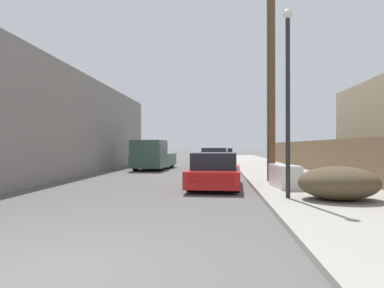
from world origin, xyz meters
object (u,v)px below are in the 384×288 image
(car_parked_mid, at_px, (215,159))
(pickup_truck, at_px, (153,155))
(parked_sports_car_red, at_px, (215,172))
(brush_pile, at_px, (339,183))
(utility_pole, at_px, (271,65))
(street_lamp, at_px, (288,89))
(car_parked_far, at_px, (222,157))
(discarded_fridge, at_px, (285,176))

(car_parked_mid, height_order, pickup_truck, pickup_truck)
(parked_sports_car_red, relative_size, brush_pile, 2.29)
(utility_pole, distance_m, brush_pile, 6.72)
(parked_sports_car_red, distance_m, utility_pole, 4.97)
(utility_pole, bearing_deg, street_lamp, -92.77)
(car_parked_mid, bearing_deg, car_parked_far, 89.73)
(discarded_fridge, height_order, car_parked_mid, car_parked_mid)
(pickup_truck, height_order, street_lamp, street_lamp)
(parked_sports_car_red, height_order, utility_pole, utility_pole)
(car_parked_far, height_order, brush_pile, car_parked_far)
(car_parked_far, bearing_deg, street_lamp, -86.08)
(parked_sports_car_red, bearing_deg, discarded_fridge, -17.24)
(car_parked_mid, relative_size, pickup_truck, 0.77)
(parked_sports_car_red, height_order, street_lamp, street_lamp)
(pickup_truck, bearing_deg, car_parked_mid, -167.82)
(brush_pile, bearing_deg, car_parked_far, 97.58)
(parked_sports_car_red, xyz_separation_m, brush_pile, (3.24, -3.65, -0.03))
(car_parked_mid, height_order, utility_pole, utility_pole)
(car_parked_mid, distance_m, street_lamp, 14.45)
(car_parked_mid, relative_size, street_lamp, 0.86)
(car_parked_mid, bearing_deg, pickup_truck, -166.92)
(car_parked_far, distance_m, pickup_truck, 8.66)
(utility_pole, xyz_separation_m, street_lamp, (-0.24, -4.92, -1.73))
(pickup_truck, relative_size, street_lamp, 1.11)
(discarded_fridge, relative_size, car_parked_mid, 0.43)
(parked_sports_car_red, bearing_deg, pickup_truck, 115.18)
(parked_sports_car_red, relative_size, street_lamp, 0.93)
(car_parked_far, xyz_separation_m, street_lamp, (1.53, -20.84, 2.42))
(car_parked_mid, bearing_deg, street_lamp, -77.39)
(utility_pole, xyz_separation_m, brush_pile, (1.03, -5.12, -4.22))
(parked_sports_car_red, bearing_deg, car_parked_far, 91.48)
(car_parked_far, relative_size, street_lamp, 0.84)
(street_lamp, bearing_deg, car_parked_mid, 98.34)
(parked_sports_car_red, xyz_separation_m, street_lamp, (1.98, -3.45, 2.46))
(discarded_fridge, bearing_deg, brush_pile, -77.28)
(car_parked_far, height_order, utility_pole, utility_pole)
(discarded_fridge, height_order, car_parked_far, car_parked_far)
(parked_sports_car_red, xyz_separation_m, car_parked_mid, (-0.09, 10.65, 0.07))
(utility_pole, bearing_deg, car_parked_far, 96.35)
(car_parked_mid, distance_m, utility_pole, 10.32)
(discarded_fridge, bearing_deg, car_parked_far, 90.84)
(car_parked_mid, relative_size, car_parked_far, 1.03)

